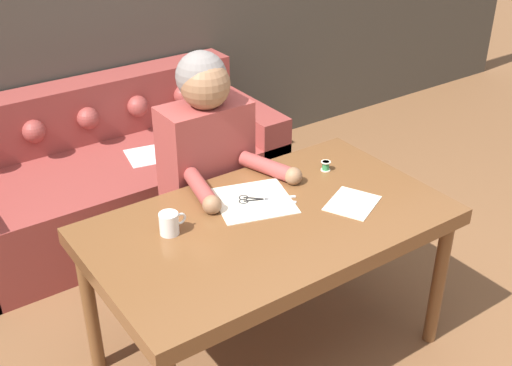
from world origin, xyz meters
The scene contains 8 objects.
dining_table centered at (0.05, 0.13, 0.65)m, with size 1.46×0.84×0.72m.
couch centered at (-0.08, 1.59, 0.29)m, with size 1.98×0.90×0.80m.
person centered at (0.09, 0.69, 0.66)m, with size 0.50×0.57×1.26m.
pattern_paper_main centered at (0.07, 0.28, 0.73)m, with size 0.39×0.38×0.00m.
pattern_paper_offcut centered at (0.40, 0.03, 0.73)m, with size 0.28×0.26×0.00m.
scissors centered at (0.09, 0.28, 0.73)m, with size 0.23×0.18×0.01m.
mug centered at (-0.33, 0.27, 0.77)m, with size 0.11×0.08×0.09m.
thread_spool centered at (0.50, 0.32, 0.75)m, with size 0.04×0.04×0.05m.
Camera 1 is at (-1.24, -1.62, 2.12)m, focal length 45.00 mm.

